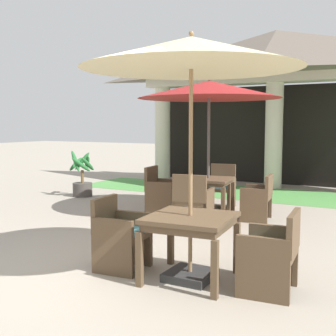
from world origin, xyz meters
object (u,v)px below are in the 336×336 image
at_px(patio_chair_near_foreground_east, 272,254).
at_px(patio_chair_near_foreground_west, 120,236).
at_px(terracotta_urn, 204,193).
at_px(patio_umbrella_near_foreground, 191,56).
at_px(potted_palm_left_edge, 82,182).
at_px(patio_chair_mid_left_west, 162,192).
at_px(patio_chair_mid_left_east, 258,198).
at_px(patio_table_near_foreground, 190,224).
at_px(patio_table_mid_left, 208,183).
at_px(patio_umbrella_mid_left, 209,91).
at_px(patio_chair_mid_left_north, 221,189).
at_px(patio_chair_mid_left_south, 193,202).

height_order(patio_chair_near_foreground_east, patio_chair_near_foreground_west, patio_chair_near_foreground_west).
bearing_deg(terracotta_urn, patio_umbrella_near_foreground, -67.73).
distance_m(patio_umbrella_near_foreground, potted_palm_left_edge, 6.64).
xyz_separation_m(patio_umbrella_near_foreground, patio_chair_near_foreground_east, (0.92, 0.08, -2.11)).
xyz_separation_m(patio_chair_mid_left_west, patio_chair_mid_left_east, (1.93, 0.26, -0.01)).
height_order(patio_table_near_foreground, patio_chair_mid_left_east, patio_chair_mid_left_east).
bearing_deg(patio_chair_near_foreground_east, terracotta_urn, 26.59).
relative_size(patio_chair_near_foreground_west, patio_table_mid_left, 0.91).
relative_size(patio_table_mid_left, patio_chair_mid_left_east, 1.14).
xyz_separation_m(patio_table_mid_left, terracotta_urn, (-0.75, 1.49, -0.46)).
distance_m(patio_umbrella_mid_left, patio_chair_mid_left_north, 2.23).
height_order(patio_chair_near_foreground_east, patio_chair_mid_left_north, patio_chair_mid_left_north).
xyz_separation_m(patio_umbrella_near_foreground, patio_table_mid_left, (-1.21, 3.31, -1.89)).
height_order(patio_umbrella_mid_left, patio_chair_mid_left_east, patio_umbrella_mid_left).
bearing_deg(patio_table_near_foreground, patio_chair_near_foreground_west, -175.13).
relative_size(patio_chair_mid_left_north, patio_chair_mid_left_south, 0.98).
bearing_deg(patio_table_mid_left, terracotta_urn, 116.74).
distance_m(patio_chair_mid_left_east, potted_palm_left_edge, 4.65).
relative_size(patio_chair_near_foreground_west, patio_chair_mid_left_north, 0.97).
height_order(patio_table_near_foreground, patio_umbrella_near_foreground, patio_umbrella_near_foreground).
bearing_deg(patio_chair_mid_left_south, patio_umbrella_near_foreground, -72.79).
bearing_deg(patio_umbrella_near_foreground, patio_chair_mid_left_south, 114.83).
xyz_separation_m(patio_chair_near_foreground_east, patio_chair_mid_left_west, (-3.10, 3.10, 0.00)).
bearing_deg(potted_palm_left_edge, patio_table_mid_left, -9.95).
distance_m(patio_chair_mid_left_west, potted_palm_left_edge, 2.80).
relative_size(patio_umbrella_near_foreground, patio_chair_mid_left_east, 3.28).
xyz_separation_m(patio_chair_mid_left_north, terracotta_urn, (-0.62, 0.53, -0.22)).
bearing_deg(patio_table_near_foreground, terracotta_urn, 112.27).
bearing_deg(patio_umbrella_near_foreground, patio_chair_mid_left_west, 124.42).
bearing_deg(patio_table_mid_left, patio_table_near_foreground, -69.85).
bearing_deg(potted_palm_left_edge, patio_table_near_foreground, -39.04).
distance_m(patio_umbrella_mid_left, patio_chair_mid_left_south, 2.20).
bearing_deg(potted_palm_left_edge, patio_umbrella_near_foreground, -39.04).
relative_size(patio_table_mid_left, patio_chair_mid_left_north, 1.06).
height_order(patio_table_near_foreground, patio_chair_near_foreground_east, patio_chair_near_foreground_east).
bearing_deg(patio_table_mid_left, patio_chair_mid_left_west, -172.38).
xyz_separation_m(patio_table_mid_left, patio_umbrella_mid_left, (-0.00, 0.00, 1.77)).
relative_size(patio_table_near_foreground, terracotta_urn, 2.31).
bearing_deg(patio_chair_mid_left_north, patio_umbrella_mid_left, 90.00).
xyz_separation_m(patio_chair_mid_left_north, potted_palm_left_edge, (-3.53, -0.32, -0.04)).
bearing_deg(patio_chair_mid_left_west, patio_chair_mid_left_east, 90.00).
bearing_deg(patio_umbrella_near_foreground, patio_table_mid_left, 110.15).
distance_m(patio_chair_mid_left_west, terracotta_urn, 1.65).
height_order(patio_table_mid_left, patio_chair_mid_left_north, patio_chair_mid_left_north).
bearing_deg(patio_umbrella_mid_left, patio_chair_mid_left_east, 7.62).
distance_m(patio_chair_mid_left_north, potted_palm_left_edge, 3.55).
xyz_separation_m(patio_table_mid_left, patio_chair_mid_left_east, (0.96, 0.13, -0.23)).
height_order(patio_umbrella_near_foreground, patio_umbrella_mid_left, patio_umbrella_near_foreground).
bearing_deg(patio_chair_near_foreground_west, patio_table_near_foreground, 90.00).
bearing_deg(terracotta_urn, patio_chair_near_foreground_east, -58.55).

